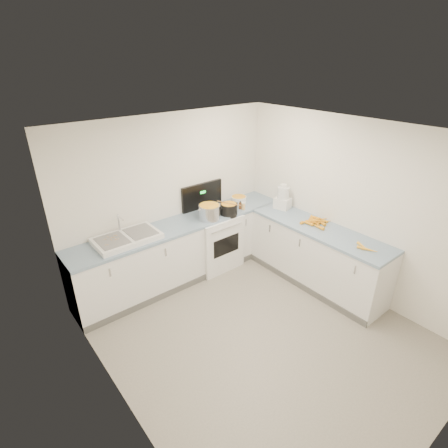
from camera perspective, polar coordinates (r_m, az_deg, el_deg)
floor at (r=4.70m, az=5.87°, el=-17.36°), size 3.50×4.00×0.00m
ceiling at (r=3.50m, az=7.77°, el=14.00°), size 3.50×4.00×0.00m
wall_back at (r=5.38m, az=-8.56°, el=4.30°), size 3.50×0.00×2.50m
wall_left at (r=3.15m, az=-17.16°, el=-13.96°), size 0.00×4.00×2.50m
wall_right at (r=5.23m, az=20.37°, el=2.24°), size 0.00×4.00×2.50m
counter_back at (r=5.49m, az=-6.40°, el=-4.17°), size 3.50×0.62×0.94m
counter_right at (r=5.48m, az=14.82°, el=-4.98°), size 0.62×2.20×0.94m
stove at (r=5.75m, az=-1.73°, el=-2.49°), size 0.76×0.65×1.36m
sink at (r=4.89m, az=-15.56°, el=-2.23°), size 0.86×0.52×0.31m
steel_pot at (r=5.32m, az=-2.40°, el=1.88°), size 0.41×0.41×0.25m
black_pot at (r=5.48m, az=0.79°, el=2.37°), size 0.32×0.32×0.19m
wooden_spoon at (r=5.44m, az=0.80°, el=3.40°), size 0.19×0.38×0.02m
mixing_bowl at (r=5.91m, az=2.41°, el=3.96°), size 0.35×0.35×0.12m
extract_bottle at (r=5.68m, az=2.65°, el=3.00°), size 0.04×0.04×0.11m
spice_jar at (r=5.67m, az=3.18°, el=2.88°), size 0.06×0.06×0.10m
food_processor at (r=5.74m, az=9.59°, el=4.18°), size 0.25×0.28×0.41m
carrot_pile at (r=5.37m, az=14.65°, el=0.46°), size 0.47×0.41×0.09m
peeled_carrots at (r=4.87m, az=22.10°, el=-3.66°), size 0.14×0.31×0.04m
peelings at (r=4.85m, az=-17.75°, el=-2.29°), size 0.24×0.23×0.01m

